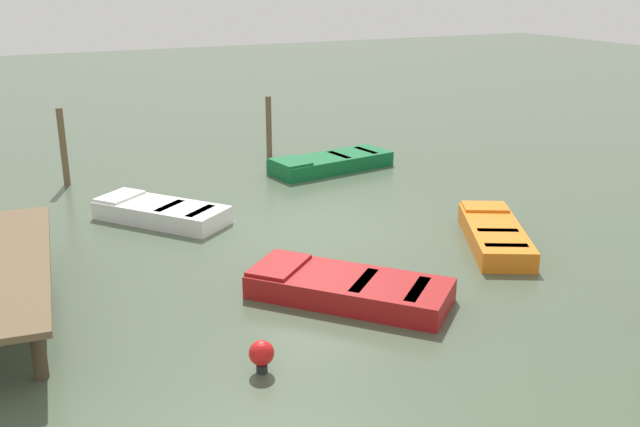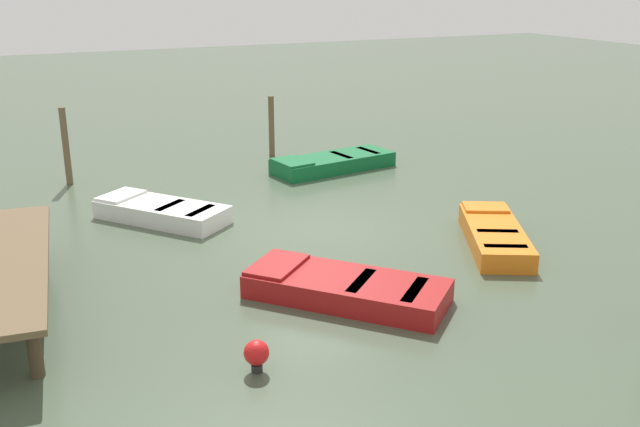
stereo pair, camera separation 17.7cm
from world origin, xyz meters
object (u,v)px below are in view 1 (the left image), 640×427
at_px(dock_segment, 1,268).
at_px(rowboat_green, 330,162).
at_px(marker_buoy, 262,354).
at_px(mooring_piling_near_left, 269,126).
at_px(mooring_piling_mid_left, 63,147).
at_px(rowboat_red, 348,287).
at_px(rowboat_white, 161,212).
at_px(rowboat_orange, 495,234).

bearing_deg(dock_segment, rowboat_green, -50.53).
height_order(dock_segment, marker_buoy, dock_segment).
bearing_deg(dock_segment, marker_buoy, -132.34).
height_order(mooring_piling_near_left, mooring_piling_mid_left, mooring_piling_mid_left).
xyz_separation_m(mooring_piling_near_left, mooring_piling_mid_left, (-0.63, 5.97, 0.11)).
relative_size(mooring_piling_mid_left, marker_buoy, 4.25).
bearing_deg(rowboat_red, rowboat_white, -23.08).
distance_m(dock_segment, mooring_piling_near_left, 11.36).
xyz_separation_m(dock_segment, rowboat_red, (-1.85, -5.29, -0.62)).
bearing_deg(rowboat_orange, marker_buoy, 140.90).
bearing_deg(dock_segment, rowboat_white, -37.88).
relative_size(rowboat_orange, marker_buoy, 6.69).
bearing_deg(rowboat_orange, rowboat_green, 31.25).
relative_size(dock_segment, rowboat_green, 1.55).
height_order(rowboat_white, mooring_piling_near_left, mooring_piling_near_left).
xyz_separation_m(dock_segment, rowboat_green, (5.90, -8.84, -0.62)).
distance_m(rowboat_orange, mooring_piling_mid_left, 11.14).
height_order(rowboat_green, mooring_piling_mid_left, mooring_piling_mid_left).
bearing_deg(marker_buoy, rowboat_white, -2.71).
xyz_separation_m(dock_segment, mooring_piling_mid_left, (7.54, -1.92, 0.19)).
xyz_separation_m(rowboat_green, rowboat_red, (-7.75, 3.55, 0.00)).
bearing_deg(dock_segment, mooring_piling_near_left, -38.27).
relative_size(dock_segment, rowboat_orange, 1.77).
bearing_deg(mooring_piling_mid_left, rowboat_green, -103.38).
bearing_deg(rowboat_green, rowboat_red, 56.76).
relative_size(rowboat_red, marker_buoy, 7.13).
relative_size(rowboat_white, marker_buoy, 6.47).
relative_size(mooring_piling_near_left, marker_buoy, 3.79).
bearing_deg(rowboat_orange, mooring_piling_mid_left, 68.98).
distance_m(rowboat_red, marker_buoy, 2.71).
relative_size(rowboat_orange, mooring_piling_near_left, 1.76).
bearing_deg(marker_buoy, mooring_piling_mid_left, 6.07).
height_order(rowboat_white, rowboat_red, same).
relative_size(dock_segment, mooring_piling_near_left, 3.12).
distance_m(dock_segment, rowboat_white, 5.00).
height_order(dock_segment, rowboat_green, dock_segment).
relative_size(rowboat_white, mooring_piling_near_left, 1.71).
bearing_deg(rowboat_green, rowboat_white, 14.41).
height_order(rowboat_red, marker_buoy, marker_buoy).
relative_size(rowboat_orange, rowboat_red, 0.94).
xyz_separation_m(rowboat_orange, rowboat_red, (-1.02, 3.95, -0.00)).
distance_m(dock_segment, mooring_piling_mid_left, 7.78).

